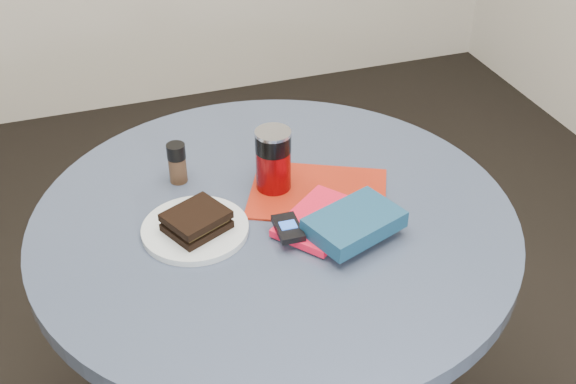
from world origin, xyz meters
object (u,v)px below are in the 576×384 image
object	(u,v)px
pepper_grinder	(177,163)
mp3_player	(288,228)
magazine	(318,193)
novel	(354,223)
plate	(195,229)
sandwich	(196,221)
soda_can	(273,160)
headphones	(367,237)
table	(275,274)
red_book	(321,220)

from	to	relation	value
pepper_grinder	mp3_player	size ratio (longest dim) A/B	1.09
magazine	novel	distance (m)	0.17
plate	pepper_grinder	bearing A→B (deg)	88.09
sandwich	pepper_grinder	xyz separation A→B (m)	(0.00, 0.20, 0.01)
soda_can	magazine	xyz separation A→B (m)	(0.08, -0.05, -0.07)
headphones	mp3_player	bearing A→B (deg)	159.02
pepper_grinder	headphones	distance (m)	0.45
sandwich	soda_can	size ratio (longest dim) A/B	1.00
table	red_book	world-z (taller)	red_book
plate	headphones	distance (m)	0.34
magazine	red_book	bearing A→B (deg)	-81.62
table	headphones	world-z (taller)	headphones
novel	headphones	size ratio (longest dim) A/B	1.99
table	novel	distance (m)	0.27
sandwich	pepper_grinder	size ratio (longest dim) A/B	1.54
plate	mp3_player	distance (m)	0.19
novel	pepper_grinder	bearing A→B (deg)	112.65
novel	headphones	bearing A→B (deg)	-55.91
red_book	mp3_player	size ratio (longest dim) A/B	2.21
red_book	magazine	bearing A→B (deg)	34.11
plate	soda_can	xyz separation A→B (m)	(0.19, 0.09, 0.07)
pepper_grinder	novel	world-z (taller)	pepper_grinder
plate	pepper_grinder	distance (m)	0.19
magazine	headphones	bearing A→B (deg)	-52.81
pepper_grinder	red_book	bearing A→B (deg)	-46.04
table	soda_can	bearing A→B (deg)	72.70
pepper_grinder	red_book	distance (m)	0.35
soda_can	headphones	world-z (taller)	soda_can
plate	soda_can	bearing A→B (deg)	25.75
red_book	headphones	world-z (taller)	red_book
plate	headphones	bearing A→B (deg)	-23.53
pepper_grinder	soda_can	bearing A→B (deg)	-26.78
novel	magazine	bearing A→B (deg)	74.62
pepper_grinder	mp3_player	bearing A→B (deg)	-59.05
sandwich	soda_can	world-z (taller)	soda_can
pepper_grinder	novel	bearing A→B (deg)	-47.40
sandwich	mp3_player	bearing A→B (deg)	-23.58
red_book	soda_can	bearing A→B (deg)	70.16
table	magazine	distance (m)	0.20
red_book	headphones	distance (m)	0.10
novel	mp3_player	world-z (taller)	novel
magazine	red_book	size ratio (longest dim) A/B	1.54
magazine	plate	bearing A→B (deg)	-145.21
sandwich	red_book	xyz separation A→B (m)	(0.24, -0.05, -0.02)
table	red_book	distance (m)	0.20
soda_can	magazine	world-z (taller)	soda_can
soda_can	headphones	distance (m)	0.27
soda_can	headphones	bearing A→B (deg)	-62.90
table	mp3_player	bearing A→B (deg)	-89.18
red_book	headphones	bearing A→B (deg)	-87.11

